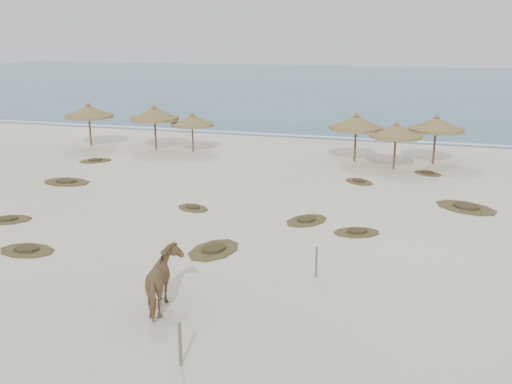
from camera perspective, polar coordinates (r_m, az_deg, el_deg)
ground at (r=21.18m, az=-6.99°, el=-6.46°), size 160.00×160.00×0.00m
ocean at (r=93.63m, az=11.68°, el=10.51°), size 200.00×100.00×0.01m
foam_line at (r=45.36m, az=6.08°, el=5.52°), size 70.00×0.60×0.01m
palapa_0 at (r=42.56m, az=-16.39°, el=7.69°), size 4.17×4.17×3.20m
palapa_1 at (r=40.34m, az=-10.12°, el=7.67°), size 3.56×3.56×3.20m
palapa_2 at (r=39.24m, az=-6.40°, el=7.09°), size 3.73×3.73×2.75m
palapa_3 at (r=36.44m, az=9.99°, el=6.80°), size 4.44×4.44×3.17m
palapa_4 at (r=36.98m, az=17.58°, el=6.42°), size 4.15×4.15×3.16m
palapa_5 at (r=34.96m, az=13.83°, el=5.90°), size 3.62×3.62×2.93m
horse at (r=17.13m, az=-9.16°, el=-8.79°), size 1.55×2.33×1.80m
fence_post_near at (r=14.54m, az=-7.60°, el=-14.87°), size 0.10×0.10×1.16m
fence_post_far at (r=19.30m, az=6.05°, el=-6.96°), size 0.10×0.10×1.07m
scrub_0 at (r=27.18m, az=-23.55°, el=-2.54°), size 2.36×2.07×0.16m
scrub_1 at (r=32.88m, az=-18.43°, el=0.98°), size 2.78×1.87×0.16m
scrub_2 at (r=26.74m, az=-6.31°, el=-1.57°), size 1.96×1.66×0.16m
scrub_3 at (r=24.93m, az=5.08°, el=-2.83°), size 2.31×2.55×0.16m
scrub_4 at (r=23.76m, az=10.04°, el=-3.96°), size 2.27×1.90×0.16m
scrub_5 at (r=28.40m, az=20.25°, el=-1.44°), size 3.53×3.19×0.16m
scrub_6 at (r=37.81m, az=-15.76°, el=3.05°), size 2.40×2.28×0.16m
scrub_7 at (r=31.77m, az=10.26°, el=1.05°), size 2.11×2.06×0.16m
scrub_9 at (r=21.62m, az=-4.23°, el=-5.76°), size 2.17×2.79×0.16m
scrub_10 at (r=34.57m, az=16.79°, el=1.82°), size 2.04×1.89×0.16m
scrub_11 at (r=23.18m, az=-21.95°, el=-5.40°), size 2.21×1.44×0.16m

